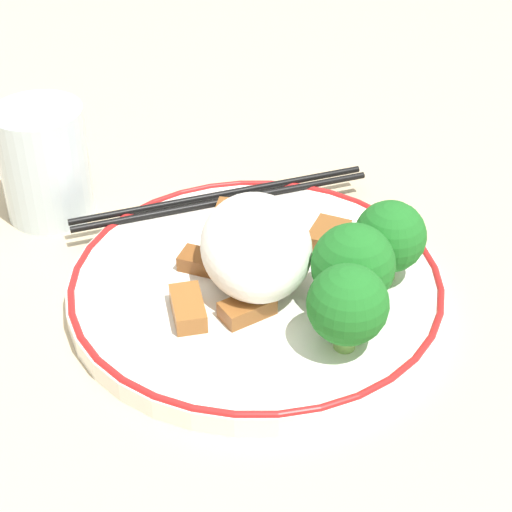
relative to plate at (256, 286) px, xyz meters
name	(u,v)px	position (x,y,z in m)	size (l,w,h in m)	color
ground_plane	(256,296)	(0.00, 0.00, -0.01)	(3.00, 3.00, 0.00)	#C6B28E
plate	(256,286)	(0.00, 0.00, 0.00)	(0.26, 0.26, 0.02)	white
rice_mound	(255,246)	(0.00, 0.00, 0.03)	(0.10, 0.07, 0.06)	white
broccoli_back_left	(348,305)	(-0.07, -0.05, 0.04)	(0.05, 0.05, 0.06)	#72AD4C
broccoli_back_center	(353,266)	(-0.03, -0.06, 0.04)	(0.05, 0.05, 0.06)	#72AD4C
broccoli_back_right	(390,237)	(-0.01, -0.09, 0.04)	(0.05, 0.05, 0.06)	#72AD4C
meat_near_front	(270,222)	(0.06, -0.02, 0.01)	(0.04, 0.04, 0.01)	#9E6633
meat_near_left	(205,262)	(0.02, 0.03, 0.01)	(0.03, 0.04, 0.01)	brown
meat_near_right	(247,308)	(-0.04, 0.01, 0.01)	(0.03, 0.04, 0.01)	brown
meat_near_back	(272,248)	(0.03, -0.01, 0.01)	(0.03, 0.04, 0.01)	brown
meat_on_rice_edge	(188,308)	(-0.03, 0.05, 0.01)	(0.04, 0.02, 0.01)	#995B28
meat_mid_left	(232,213)	(0.08, 0.01, 0.01)	(0.03, 0.03, 0.01)	brown
meat_mid_right	(328,235)	(0.04, -0.06, 0.01)	(0.04, 0.04, 0.01)	brown
chopsticks	(222,198)	(0.10, 0.02, 0.01)	(0.07, 0.23, 0.01)	black
drinking_glass	(45,163)	(0.12, 0.15, 0.04)	(0.07, 0.07, 0.09)	silver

